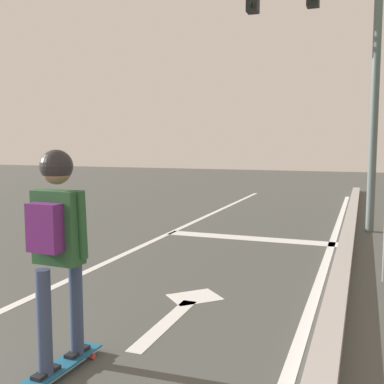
{
  "coord_description": "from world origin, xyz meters",
  "views": [
    {
      "loc": [
        3.45,
        -0.23,
        1.8
      ],
      "look_at": [
        0.94,
        6.52,
        1.03
      ],
      "focal_mm": 43.46,
      "sensor_mm": 36.0,
      "label": 1
    }
  ],
  "objects": [
    {
      "name": "lane_arrow_stem",
      "position": [
        1.65,
        3.86,
        0.0
      ],
      "size": [
        0.16,
        1.4,
        0.01
      ],
      "primitive_type": "cube",
      "color": "silver",
      "rests_on": "ground"
    },
    {
      "name": "lane_line_curbside",
      "position": [
        2.96,
        6.0,
        0.0
      ],
      "size": [
        0.12,
        20.0,
        0.01
      ],
      "primitive_type": "cube",
      "color": "silver",
      "rests_on": "ground"
    },
    {
      "name": "skateboard",
      "position": [
        1.28,
        2.68,
        0.06
      ],
      "size": [
        0.23,
        0.83,
        0.07
      ],
      "color": "#1A5B81",
      "rests_on": "ground"
    },
    {
      "name": "traffic_signal_mast",
      "position": [
        2.67,
        9.72,
        3.86
      ],
      "size": [
        3.79,
        0.34,
        5.46
      ],
      "color": "slate",
      "rests_on": "ground"
    },
    {
      "name": "skater",
      "position": [
        1.28,
        2.66,
        1.13
      ],
      "size": [
        0.46,
        0.62,
        1.68
      ],
      "color": "#32405C",
      "rests_on": "skateboard"
    },
    {
      "name": "lane_arrow_head",
      "position": [
        1.65,
        4.71,
        0.0
      ],
      "size": [
        0.71,
        0.71,
        0.01
      ],
      "primitive_type": "cube",
      "rotation": [
        0.0,
        0.0,
        0.79
      ],
      "color": "silver",
      "rests_on": "ground"
    },
    {
      "name": "stop_bar",
      "position": [
        1.49,
        8.22,
        0.0
      ],
      "size": [
        3.25,
        0.4,
        0.01
      ],
      "primitive_type": "cube",
      "color": "silver",
      "rests_on": "ground"
    },
    {
      "name": "curb_strip",
      "position": [
        3.21,
        6.0,
        0.07
      ],
      "size": [
        0.24,
        24.0,
        0.14
      ],
      "primitive_type": "cube",
      "color": "#A09B96",
      "rests_on": "ground"
    },
    {
      "name": "lane_line_center",
      "position": [
        -0.14,
        6.0,
        0.0
      ],
      "size": [
        0.12,
        20.0,
        0.01
      ],
      "primitive_type": "cube",
      "color": "silver",
      "rests_on": "ground"
    }
  ]
}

